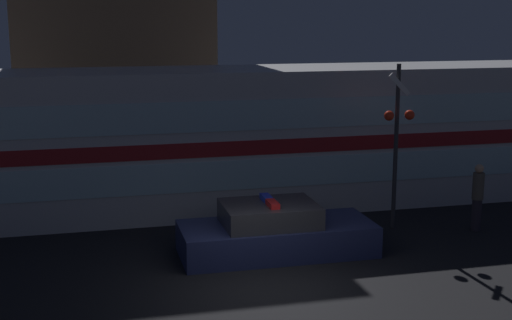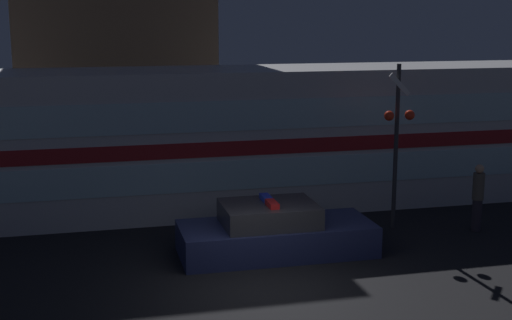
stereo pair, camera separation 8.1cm
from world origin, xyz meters
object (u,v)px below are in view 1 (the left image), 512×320
Objects in this scene: police_car at (275,233)px; pedestrian at (478,197)px; crossing_signal_near at (397,134)px; train at (239,138)px.

pedestrian is (5.39, 0.49, 0.39)m from police_car.
police_car is 2.57× the size of pedestrian.
police_car is 4.13m from crossing_signal_near.
crossing_signal_near is at bearing 18.71° from police_car.
pedestrian is at bearing 5.56° from police_car.
crossing_signal_near is (3.31, -3.11, 0.50)m from train.
pedestrian reaches higher than police_car.
pedestrian is at bearing -18.63° from crossing_signal_near.
train is 5.41× the size of crossing_signal_near.
pedestrian is 2.58m from crossing_signal_near.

